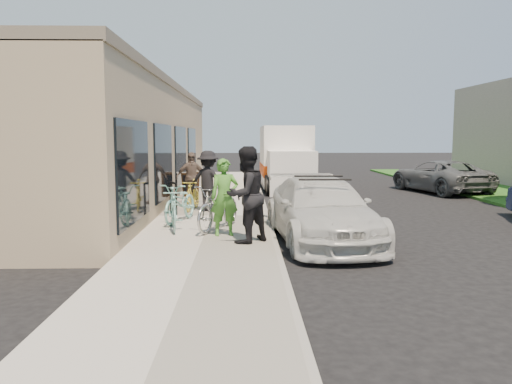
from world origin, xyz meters
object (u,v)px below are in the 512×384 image
object	(u,v)px
sandwich_board	(191,184)
cruiser_bike_b	(181,202)
bike_rack	(173,194)
sedan_white	(321,210)
sedan_silver	(298,197)
cruiser_bike_a	(173,209)
man_standing	(246,195)
bystander_b	(191,178)
bystander_a	(208,181)
far_car_gray	(439,176)
moving_truck	(286,161)
cruiser_bike_c	(192,195)
woman_rider	(225,197)
tandem_bike	(219,207)

from	to	relation	value
sandwich_board	cruiser_bike_b	world-z (taller)	cruiser_bike_b
bike_rack	sedan_white	bearing A→B (deg)	-40.56
sedan_silver	cruiser_bike_b	xyz separation A→B (m)	(-3.25, -1.99, 0.12)
cruiser_bike_a	sedan_silver	bearing A→B (deg)	32.51
man_standing	bystander_b	xyz separation A→B (m)	(-1.77, 6.01, -0.15)
bystander_b	bystander_a	bearing A→B (deg)	-83.36
far_car_gray	man_standing	size ratio (longest dim) A/B	2.43
moving_truck	cruiser_bike_c	bearing A→B (deg)	-115.19
woman_rider	man_standing	size ratio (longest dim) A/B	0.86
far_car_gray	bystander_b	distance (m)	10.92
sandwich_board	man_standing	xyz separation A→B (m)	(2.00, -7.94, 0.55)
cruiser_bike_b	man_standing	bearing A→B (deg)	-42.12
tandem_bike	bystander_a	world-z (taller)	bystander_a
cruiser_bike_c	sedan_silver	bearing A→B (deg)	8.00
tandem_bike	bystander_b	size ratio (longest dim) A/B	1.22
sandwich_board	far_car_gray	xyz separation A→B (m)	(10.19, 2.55, 0.08)
woman_rider	cruiser_bike_b	size ratio (longest dim) A/B	0.90
moving_truck	bystander_a	xyz separation A→B (m)	(-2.95, -7.76, -0.20)
bike_rack	cruiser_bike_b	world-z (taller)	cruiser_bike_b
moving_truck	woman_rider	bearing A→B (deg)	-102.22
sandwich_board	sedan_white	distance (m)	8.08
moving_truck	tandem_bike	distance (m)	10.97
tandem_bike	cruiser_bike_c	size ratio (longest dim) A/B	1.34
sandwich_board	woman_rider	bearing A→B (deg)	-62.00
sedan_silver	cruiser_bike_c	size ratio (longest dim) A/B	2.05
sandwich_board	bystander_b	distance (m)	1.98
cruiser_bike_b	cruiser_bike_c	bearing A→B (deg)	101.90
cruiser_bike_c	bystander_b	world-z (taller)	bystander_b
bike_rack	tandem_bike	world-z (taller)	tandem_bike
bike_rack	man_standing	size ratio (longest dim) A/B	0.46
sedan_silver	moving_truck	xyz separation A→B (m)	(0.28, 7.58, 0.71)
sedan_silver	bystander_a	world-z (taller)	bystander_a
sedan_silver	sedan_white	bearing A→B (deg)	-83.86
bike_rack	woman_rider	size ratio (longest dim) A/B	0.53
bike_rack	woman_rider	bearing A→B (deg)	-63.50
bystander_a	sedan_white	bearing A→B (deg)	148.16
bike_rack	man_standing	bearing A→B (deg)	-62.37
cruiser_bike_b	bystander_a	bearing A→B (deg)	86.72
moving_truck	bystander_a	size ratio (longest dim) A/B	3.21
sandwich_board	bystander_b	world-z (taller)	bystander_b
man_standing	bystander_a	distance (m)	4.50
sedan_silver	man_standing	world-z (taller)	man_standing
moving_truck	cruiser_bike_c	size ratio (longest dim) A/B	3.74
sandwich_board	bystander_a	xyz separation A→B (m)	(0.90, -3.57, 0.44)
sandwich_board	woman_rider	distance (m)	7.36
cruiser_bike_a	cruiser_bike_b	size ratio (longest dim) A/B	0.86
sedan_white	moving_truck	world-z (taller)	moving_truck
far_car_gray	cruiser_bike_b	xyz separation A→B (m)	(-9.86, -7.94, -0.02)
sandwich_board	sedan_silver	world-z (taller)	sedan_silver
tandem_bike	bystander_a	bearing A→B (deg)	121.45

